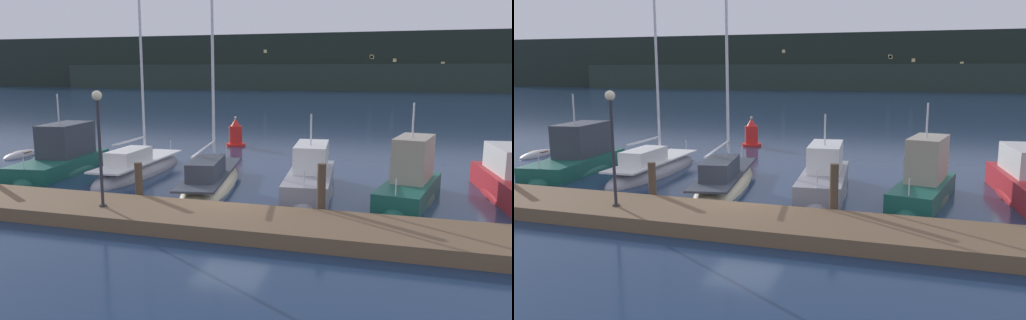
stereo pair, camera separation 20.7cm
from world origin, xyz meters
The scene contains 13 objects.
ground_plane centered at (0.00, 0.00, 0.00)m, with size 400.00×400.00×0.00m, color #192D4C.
dock centered at (0.00, -2.10, 0.23)m, with size 26.45×2.80×0.45m, color brown.
mooring_pile_1 centered at (-3.33, -0.45, 0.79)m, with size 0.28×0.28×1.58m, color #4C3D2D.
mooring_pile_2 centered at (3.33, -0.45, 0.95)m, with size 0.28×0.28×1.90m, color #4C3D2D.
motorboat_berth_1 centered at (-10.08, 4.01, 0.38)m, with size 3.13×6.95×4.44m.
sailboat_berth_2 centered at (-6.24, 4.62, 0.14)m, with size 2.14×7.88×12.10m.
sailboat_berth_3 centered at (-1.94, 3.11, 0.17)m, with size 3.39×8.70×12.46m.
motorboat_berth_4 centered at (2.28, 3.32, 0.33)m, with size 2.47×6.37×3.78m.
motorboat_berth_5 centered at (6.13, 3.16, 0.42)m, with size 2.81×5.74×4.30m.
channel_buoy centered at (-4.66, 14.32, 0.72)m, with size 1.27×1.27×1.93m.
dock_lamppost centered at (-3.56, -2.38, 3.00)m, with size 0.32×0.32×3.78m.
hillside_backdrop centered at (-1.48, 115.17, 6.42)m, with size 240.00×23.00×13.95m.
rowboat_adrift centered at (-15.29, 7.21, 0.00)m, with size 1.55×3.22×0.56m.
Camera 1 is at (5.78, -16.16, 4.86)m, focal length 35.00 mm.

